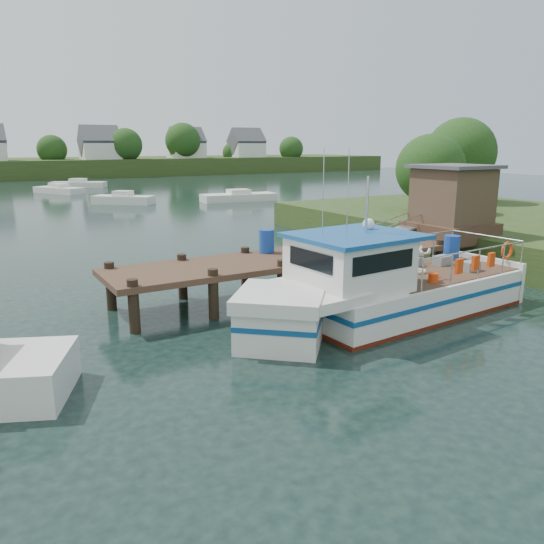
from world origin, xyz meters
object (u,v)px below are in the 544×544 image
lobster_boat (381,290)px  moored_far (78,184)px  dock (409,221)px  moored_b (123,199)px  moored_c (239,197)px  moored_d (59,190)px

lobster_boat → moored_far: bearing=83.7°
dock → moored_b: size_ratio=3.13×
moored_far → moored_c: (9.90, -24.88, -0.00)m
lobster_boat → moored_b: 36.83m
dock → lobster_boat: size_ratio=1.49×
dock → moored_d: 47.93m
moored_d → dock: bearing=-81.2°
lobster_boat → moored_d: (-0.89, 51.53, -0.56)m
dock → moored_c: bearing=76.1°
moored_far → moored_d: (-3.45, -7.11, -0.03)m
moored_far → moored_b: moored_b is taller
lobster_boat → moored_c: bearing=66.0°
lobster_boat → moored_d: 51.54m
moored_b → moored_c: size_ratio=0.72×
moored_b → moored_c: moored_b is taller
moored_far → moored_c: moored_far is taller
moored_c → moored_d: moored_c is taller
dock → moored_b: 32.93m
moored_far → lobster_boat: bearing=-79.2°
moored_d → moored_b: bearing=-76.6°
lobster_boat → moored_c: (12.46, 33.76, -0.54)m
moored_c → moored_d: size_ratio=1.13×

